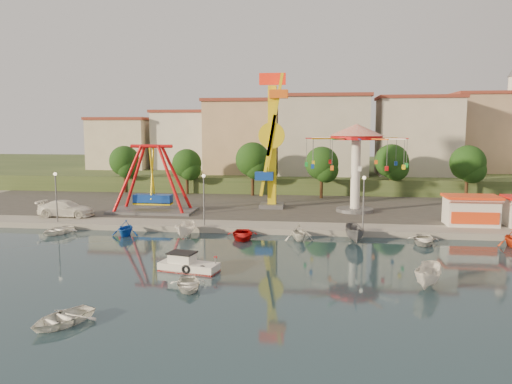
% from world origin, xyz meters
% --- Properties ---
extents(ground, '(200.00, 200.00, 0.00)m').
position_xyz_m(ground, '(0.00, 0.00, 0.00)').
color(ground, '#122733').
rests_on(ground, ground).
extents(quay_deck, '(200.00, 100.00, 0.60)m').
position_xyz_m(quay_deck, '(0.00, 62.00, 0.30)').
color(quay_deck, '#9E998E').
rests_on(quay_deck, ground).
extents(asphalt_pad, '(90.00, 28.00, 0.01)m').
position_xyz_m(asphalt_pad, '(0.00, 30.00, 0.60)').
color(asphalt_pad, '#4C4944').
rests_on(asphalt_pad, quay_deck).
extents(hill_terrace, '(200.00, 60.00, 3.00)m').
position_xyz_m(hill_terrace, '(0.00, 67.00, 1.50)').
color(hill_terrace, '#384C26').
rests_on(hill_terrace, ground).
extents(pirate_ship_ride, '(10.00, 5.00, 8.00)m').
position_xyz_m(pirate_ship_ride, '(-15.84, 20.09, 4.39)').
color(pirate_ship_ride, '#59595E').
rests_on(pirate_ship_ride, quay_deck).
extents(kamikaze_tower, '(3.56, 3.10, 16.50)m').
position_xyz_m(kamikaze_tower, '(-2.06, 24.85, 8.60)').
color(kamikaze_tower, '#59595E').
rests_on(kamikaze_tower, quay_deck).
extents(wave_swinger, '(11.60, 11.60, 10.40)m').
position_xyz_m(wave_swinger, '(7.91, 23.40, 8.20)').
color(wave_swinger, '#59595E').
rests_on(wave_swinger, quay_deck).
extents(booth_left, '(5.40, 3.78, 3.08)m').
position_xyz_m(booth_left, '(19.14, 16.49, 2.16)').
color(booth_left, white).
rests_on(booth_left, quay_deck).
extents(lamp_post_0, '(0.14, 0.14, 5.00)m').
position_xyz_m(lamp_post_0, '(-24.00, 13.00, 3.10)').
color(lamp_post_0, '#59595E').
rests_on(lamp_post_0, quay_deck).
extents(lamp_post_1, '(0.14, 0.14, 5.00)m').
position_xyz_m(lamp_post_1, '(-8.00, 13.00, 3.10)').
color(lamp_post_1, '#59595E').
rests_on(lamp_post_1, quay_deck).
extents(lamp_post_2, '(0.14, 0.14, 5.00)m').
position_xyz_m(lamp_post_2, '(8.00, 13.00, 3.10)').
color(lamp_post_2, '#59595E').
rests_on(lamp_post_2, quay_deck).
extents(tree_0, '(4.60, 4.60, 7.19)m').
position_xyz_m(tree_0, '(-26.00, 36.98, 5.47)').
color(tree_0, '#382314').
rests_on(tree_0, quay_deck).
extents(tree_1, '(4.35, 4.35, 6.80)m').
position_xyz_m(tree_1, '(-16.00, 36.24, 5.20)').
color(tree_1, '#382314').
rests_on(tree_1, quay_deck).
extents(tree_2, '(5.02, 5.02, 7.85)m').
position_xyz_m(tree_2, '(-6.00, 35.81, 5.92)').
color(tree_2, '#382314').
rests_on(tree_2, quay_deck).
extents(tree_3, '(4.68, 4.68, 7.32)m').
position_xyz_m(tree_3, '(4.00, 34.36, 5.55)').
color(tree_3, '#382314').
rests_on(tree_3, quay_deck).
extents(tree_4, '(4.86, 4.86, 7.60)m').
position_xyz_m(tree_4, '(14.00, 37.35, 5.75)').
color(tree_4, '#382314').
rests_on(tree_4, quay_deck).
extents(tree_5, '(4.83, 4.83, 7.54)m').
position_xyz_m(tree_5, '(24.00, 35.54, 5.71)').
color(tree_5, '#382314').
rests_on(tree_5, quay_deck).
extents(building_0, '(9.26, 9.53, 11.87)m').
position_xyz_m(building_0, '(-33.37, 46.06, 8.93)').
color(building_0, beige).
rests_on(building_0, hill_terrace).
extents(building_1, '(12.33, 9.01, 8.63)m').
position_xyz_m(building_1, '(-21.33, 51.38, 7.32)').
color(building_1, silver).
rests_on(building_1, hill_terrace).
extents(building_2, '(11.95, 9.28, 11.23)m').
position_xyz_m(building_2, '(-8.19, 51.96, 8.62)').
color(building_2, tan).
rests_on(building_2, hill_terrace).
extents(building_3, '(12.59, 10.50, 9.20)m').
position_xyz_m(building_3, '(5.60, 48.80, 7.60)').
color(building_3, beige).
rests_on(building_3, hill_terrace).
extents(building_4, '(10.75, 9.23, 9.24)m').
position_xyz_m(building_4, '(19.07, 52.20, 7.62)').
color(building_4, beige).
rests_on(building_4, hill_terrace).
extents(building_5, '(12.77, 10.96, 11.21)m').
position_xyz_m(building_5, '(32.37, 50.33, 8.61)').
color(building_5, tan).
rests_on(building_5, hill_terrace).
extents(minaret, '(2.80, 2.80, 18.00)m').
position_xyz_m(minaret, '(36.00, 54.00, 12.55)').
color(minaret, silver).
rests_on(minaret, hill_terrace).
extents(cabin_motorboat, '(4.64, 2.57, 1.54)m').
position_xyz_m(cabin_motorboat, '(-5.96, -1.32, 0.41)').
color(cabin_motorboat, white).
rests_on(cabin_motorboat, ground).
extents(rowboat_a, '(3.21, 3.84, 0.68)m').
position_xyz_m(rowboat_a, '(-4.83, -5.37, 0.34)').
color(rowboat_a, white).
rests_on(rowboat_a, ground).
extents(rowboat_b, '(3.97, 4.47, 0.77)m').
position_xyz_m(rowboat_b, '(-10.07, -12.03, 0.38)').
color(rowboat_b, white).
rests_on(rowboat_b, ground).
extents(skiff, '(2.88, 4.27, 1.55)m').
position_xyz_m(skiff, '(10.93, -3.01, 0.77)').
color(skiff, white).
rests_on(skiff, ground).
extents(van, '(6.28, 2.66, 1.81)m').
position_xyz_m(van, '(-24.58, 16.02, 1.50)').
color(van, white).
rests_on(van, quay_deck).
extents(moored_boat_0, '(3.64, 4.36, 0.78)m').
position_xyz_m(moored_boat_0, '(-22.26, 9.80, 0.39)').
color(moored_boat_0, white).
rests_on(moored_boat_0, ground).
extents(moored_boat_1, '(2.80, 3.18, 1.59)m').
position_xyz_m(moored_boat_1, '(-15.16, 9.80, 0.79)').
color(moored_boat_1, blue).
rests_on(moored_boat_1, ground).
extents(moored_boat_2, '(1.63, 3.97, 1.51)m').
position_xyz_m(moored_boat_2, '(-9.11, 9.80, 0.76)').
color(moored_boat_2, white).
rests_on(moored_boat_2, ground).
extents(moored_boat_3, '(3.52, 4.54, 0.86)m').
position_xyz_m(moored_boat_3, '(-3.57, 9.80, 0.43)').
color(moored_boat_3, '#B90E0F').
rests_on(moored_boat_3, ground).
extents(moored_boat_4, '(3.45, 3.74, 1.64)m').
position_xyz_m(moored_boat_4, '(1.81, 9.80, 0.82)').
color(moored_boat_4, silver).
rests_on(moored_boat_4, ground).
extents(moored_boat_5, '(1.89, 4.34, 1.64)m').
position_xyz_m(moored_boat_5, '(7.01, 9.80, 0.82)').
color(moored_boat_5, slate).
rests_on(moored_boat_5, ground).
extents(moored_boat_6, '(3.48, 4.41, 0.82)m').
position_xyz_m(moored_boat_6, '(13.18, 9.80, 0.41)').
color(moored_boat_6, silver).
rests_on(moored_boat_6, ground).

